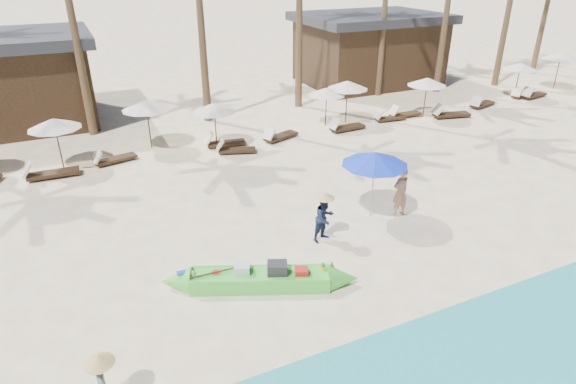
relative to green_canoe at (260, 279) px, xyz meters
name	(u,v)px	position (x,y,z in m)	size (l,w,h in m)	color
ground	(284,284)	(0.58, -0.16, -0.24)	(240.00, 240.00, 0.00)	#FFE7BC
green_canoe	(260,279)	(0.00, 0.00, 0.00)	(5.27, 2.54, 0.71)	green
tourist	(400,192)	(5.49, 1.63, 0.58)	(0.60, 0.39, 1.64)	tan
vendor_green	(325,218)	(2.57, 1.32, 0.48)	(0.70, 0.54, 1.43)	#161F3D
vendor_yellow	(103,379)	(-3.93, -2.12, 0.41)	(0.60, 0.35, 0.93)	gray
blue_umbrella	(375,158)	(4.62, 1.93, 1.77)	(2.07, 2.07, 2.23)	#99999E
resort_parasol_4	(54,123)	(-4.23, 10.35, 1.60)	(1.98, 1.98, 2.04)	#372516
lounger_4_right	(49,173)	(-4.74, 9.53, -0.02)	(1.96, 0.66, 0.66)	#372516
resort_parasol_5	(146,105)	(-0.64, 11.13, 1.68)	(2.07, 2.07, 2.13)	#372516
lounger_5_left	(113,159)	(-2.39, 10.03, -0.04)	(1.79, 0.91, 0.58)	#372516
resort_parasol_6	(214,108)	(1.99, 10.02, 1.54)	(1.92, 1.92, 1.98)	#372516
lounger_6_left	(223,142)	(2.26, 9.94, -0.04)	(1.83, 0.79, 0.60)	#372516
lounger_6_right	(234,149)	(2.44, 8.99, -0.05)	(1.72, 1.01, 0.56)	#372516
resort_parasol_7	(327,92)	(7.74, 10.58, 1.46)	(1.83, 1.83, 1.89)	#372516
lounger_7_left	(279,136)	(4.82, 9.67, -0.04)	(1.88, 1.12, 0.61)	#372516
lounger_7_right	(345,127)	(8.21, 9.49, -0.03)	(1.84, 0.64, 0.62)	#372516
resort_parasol_8	(347,85)	(8.92, 10.63, 1.65)	(2.04, 2.04, 2.10)	#372516
lounger_8_left	(388,117)	(10.97, 9.88, -0.05)	(1.68, 0.65, 0.56)	#372516
resort_parasol_9	(427,82)	(13.02, 9.65, 1.61)	(1.99, 1.99, 2.05)	#372516
lounger_9_left	(403,114)	(12.06, 10.05, -0.04)	(1.79, 0.64, 0.60)	#372516
lounger_9_right	(449,114)	(14.16, 8.99, -0.01)	(2.06, 1.02, 0.67)	#372516
resort_parasol_10	(520,66)	(20.38, 10.43, 1.60)	(1.98, 1.98, 2.04)	#372516
lounger_10_left	(481,104)	(17.09, 9.73, -0.03)	(1.90, 1.02, 0.62)	#372516
lounger_10_right	(520,94)	(20.71, 10.30, -0.05)	(1.75, 1.00, 0.57)	#372516
resort_parasol_11	(561,56)	(24.24, 10.86, 1.82)	(2.21, 2.21, 2.28)	#372516
lounger_11_left	(533,95)	(21.25, 9.88, -0.02)	(1.96, 0.88, 0.64)	#372516
pavilion_east	(369,48)	(14.58, 17.34, 1.96)	(8.80, 6.60, 4.30)	#372516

